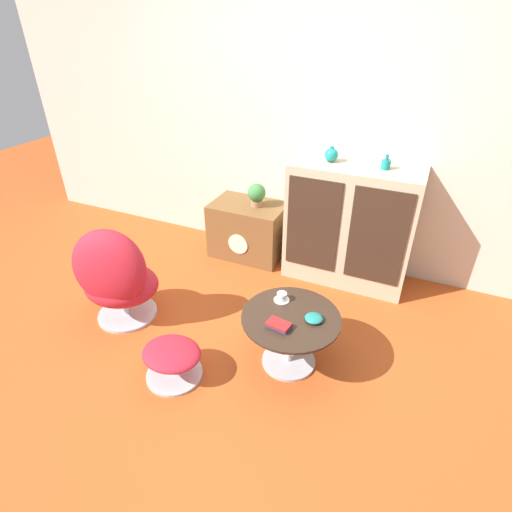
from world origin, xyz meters
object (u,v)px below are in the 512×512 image
vase_inner_left (386,164)px  vase_leftmost (331,155)px  coffee_table (290,330)px  book_stack (279,325)px  ottoman (172,358)px  potted_plant (257,194)px  teacup (282,297)px  bowl (314,318)px  tv_console (248,230)px  sideboard (350,225)px  egg_chair (116,277)px

vase_inner_left → vase_leftmost: bearing=180.0°
coffee_table → vase_leftmost: (-0.13, 1.22, 0.83)m
vase_leftmost → book_stack: (0.10, -1.35, -0.69)m
coffee_table → vase_leftmost: size_ratio=5.16×
ottoman → book_stack: size_ratio=2.53×
potted_plant → teacup: (0.68, -1.09, -0.23)m
coffee_table → ottoman: bearing=-146.9°
potted_plant → bowl: (0.95, -1.20, -0.23)m
teacup → book_stack: 0.28m
tv_console → potted_plant: bearing=0.4°
tv_console → vase_inner_left: (1.19, -0.00, 0.83)m
bowl → book_stack: bearing=-140.4°
ottoman → vase_inner_left: 2.14m
coffee_table → book_stack: bearing=-106.2°
tv_console → ottoman: size_ratio=1.76×
sideboard → vase_inner_left: bearing=1.1°
tv_console → bowl: size_ratio=6.01×
tv_console → teacup: tv_console is taller
tv_console → vase_leftmost: 1.13m
tv_console → egg_chair: size_ratio=0.84×
tv_console → vase_inner_left: size_ratio=6.11×
vase_inner_left → egg_chair: bearing=-141.2°
egg_chair → potted_plant: size_ratio=3.81×
vase_inner_left → ottoman: bearing=-120.2°
coffee_table → bowl: (0.15, 0.02, 0.14)m
tv_console → book_stack: size_ratio=4.44×
egg_chair → sideboard: bearing=42.5°
coffee_table → teacup: 0.23m
sideboard → vase_inner_left: size_ratio=9.21×
sideboard → egg_chair: sideboard is taller
tv_console → ottoman: 1.68m
vase_leftmost → potted_plant: size_ratio=0.58×
sideboard → egg_chair: size_ratio=1.27×
teacup → vase_leftmost: bearing=90.8°
ottoman → coffee_table: 0.80m
vase_leftmost → bowl: (0.28, -1.20, -0.69)m
ottoman → tv_console: bearing=97.7°
sideboard → vase_leftmost: vase_leftmost is taller
tv_console → book_stack: (0.85, -1.35, 0.16)m
teacup → sideboard: bearing=79.1°
ottoman → bowl: size_ratio=3.42×
egg_chair → vase_inner_left: 2.24m
sideboard → egg_chair: bearing=-137.5°
ottoman → bowl: bowl is taller
vase_leftmost → potted_plant: (-0.66, 0.00, -0.46)m
egg_chair → coffee_table: 1.37m
vase_inner_left → potted_plant: 1.19m
book_stack → bowl: (0.18, 0.15, 0.00)m
ottoman → book_stack: book_stack is taller
sideboard → egg_chair: 1.97m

